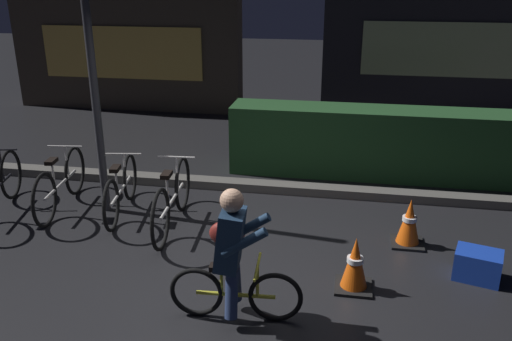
{
  "coord_description": "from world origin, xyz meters",
  "views": [
    {
      "loc": [
        1.16,
        -4.72,
        2.92
      ],
      "look_at": [
        0.2,
        0.6,
        0.9
      ],
      "focal_mm": 37.62,
      "sensor_mm": 36.0,
      "label": 1
    }
  ],
  "objects_px": {
    "street_post": "(95,97)",
    "traffic_cone_far": "(409,223)",
    "cyclist": "(232,254)",
    "parked_bike_center_left": "(121,189)",
    "blue_crate": "(478,265)",
    "parked_bike_center_right": "(172,199)",
    "parked_bike_left_mid": "(61,183)",
    "traffic_cone_near": "(355,264)"
  },
  "relations": [
    {
      "from": "street_post",
      "to": "traffic_cone_far",
      "type": "bearing_deg",
      "value": -4.21
    },
    {
      "from": "cyclist",
      "to": "parked_bike_center_left",
      "type": "bearing_deg",
      "value": 131.02
    },
    {
      "from": "blue_crate",
      "to": "parked_bike_center_left",
      "type": "bearing_deg",
      "value": 168.6
    },
    {
      "from": "traffic_cone_far",
      "to": "cyclist",
      "type": "height_order",
      "value": "cyclist"
    },
    {
      "from": "street_post",
      "to": "parked_bike_center_left",
      "type": "height_order",
      "value": "street_post"
    },
    {
      "from": "blue_crate",
      "to": "cyclist",
      "type": "height_order",
      "value": "cyclist"
    },
    {
      "from": "street_post",
      "to": "parked_bike_center_left",
      "type": "relative_size",
      "value": 1.91
    },
    {
      "from": "parked_bike_center_right",
      "to": "blue_crate",
      "type": "height_order",
      "value": "parked_bike_center_right"
    },
    {
      "from": "blue_crate",
      "to": "parked_bike_left_mid",
      "type": "bearing_deg",
      "value": 170.42
    },
    {
      "from": "street_post",
      "to": "blue_crate",
      "type": "bearing_deg",
      "value": -11.57
    },
    {
      "from": "parked_bike_left_mid",
      "to": "parked_bike_center_left",
      "type": "relative_size",
      "value": 1.07
    },
    {
      "from": "parked_bike_left_mid",
      "to": "parked_bike_center_right",
      "type": "relative_size",
      "value": 0.95
    },
    {
      "from": "parked_bike_center_right",
      "to": "street_post",
      "type": "bearing_deg",
      "value": 67.72
    },
    {
      "from": "parked_bike_center_left",
      "to": "cyclist",
      "type": "distance_m",
      "value": 2.67
    },
    {
      "from": "street_post",
      "to": "parked_bike_center_right",
      "type": "xyz_separation_m",
      "value": [
        1.02,
        -0.33,
        -1.12
      ]
    },
    {
      "from": "traffic_cone_far",
      "to": "traffic_cone_near",
      "type": "bearing_deg",
      "value": -120.13
    },
    {
      "from": "parked_bike_center_right",
      "to": "traffic_cone_near",
      "type": "xyz_separation_m",
      "value": [
        2.16,
        -0.97,
        -0.1
      ]
    },
    {
      "from": "blue_crate",
      "to": "parked_bike_center_right",
      "type": "bearing_deg",
      "value": 170.41
    },
    {
      "from": "parked_bike_center_right",
      "to": "parked_bike_center_left",
      "type": "bearing_deg",
      "value": 66.58
    },
    {
      "from": "parked_bike_left_mid",
      "to": "traffic_cone_near",
      "type": "distance_m",
      "value": 3.95
    },
    {
      "from": "parked_bike_center_right",
      "to": "traffic_cone_near",
      "type": "relative_size",
      "value": 3.21
    },
    {
      "from": "traffic_cone_near",
      "to": "cyclist",
      "type": "xyz_separation_m",
      "value": [
        -1.06,
        -0.65,
        0.37
      ]
    },
    {
      "from": "parked_bike_left_mid",
      "to": "parked_bike_center_right",
      "type": "height_order",
      "value": "parked_bike_center_right"
    },
    {
      "from": "street_post",
      "to": "parked_bike_center_left",
      "type": "bearing_deg",
      "value": -14.39
    },
    {
      "from": "traffic_cone_near",
      "to": "parked_bike_left_mid",
      "type": "bearing_deg",
      "value": 161.73
    },
    {
      "from": "parked_bike_center_right",
      "to": "parked_bike_left_mid",
      "type": "bearing_deg",
      "value": 76.1
    },
    {
      "from": "parked_bike_left_mid",
      "to": "cyclist",
      "type": "relative_size",
      "value": 1.34
    },
    {
      "from": "parked_bike_center_left",
      "to": "blue_crate",
      "type": "bearing_deg",
      "value": -110.72
    },
    {
      "from": "parked_bike_left_mid",
      "to": "blue_crate",
      "type": "relative_size",
      "value": 3.8
    },
    {
      "from": "parked_bike_left_mid",
      "to": "traffic_cone_near",
      "type": "bearing_deg",
      "value": -115.86
    },
    {
      "from": "street_post",
      "to": "parked_bike_center_right",
      "type": "distance_m",
      "value": 1.55
    },
    {
      "from": "cyclist",
      "to": "traffic_cone_far",
      "type": "bearing_deg",
      "value": 41.75
    },
    {
      "from": "traffic_cone_near",
      "to": "cyclist",
      "type": "relative_size",
      "value": 0.44
    },
    {
      "from": "traffic_cone_far",
      "to": "cyclist",
      "type": "distance_m",
      "value": 2.38
    },
    {
      "from": "traffic_cone_near",
      "to": "traffic_cone_far",
      "type": "relative_size",
      "value": 0.99
    },
    {
      "from": "street_post",
      "to": "parked_bike_left_mid",
      "type": "bearing_deg",
      "value": -173.87
    },
    {
      "from": "traffic_cone_near",
      "to": "parked_bike_center_right",
      "type": "bearing_deg",
      "value": 155.79
    },
    {
      "from": "street_post",
      "to": "blue_crate",
      "type": "distance_m",
      "value": 4.68
    },
    {
      "from": "traffic_cone_far",
      "to": "blue_crate",
      "type": "distance_m",
      "value": 0.89
    },
    {
      "from": "parked_bike_center_left",
      "to": "blue_crate",
      "type": "distance_m",
      "value": 4.23
    },
    {
      "from": "parked_bike_center_left",
      "to": "traffic_cone_far",
      "type": "relative_size",
      "value": 2.82
    },
    {
      "from": "parked_bike_center_right",
      "to": "traffic_cone_far",
      "type": "bearing_deg",
      "value": -93.25
    }
  ]
}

